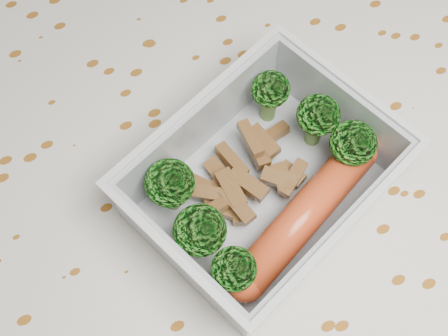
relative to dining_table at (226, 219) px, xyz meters
name	(u,v)px	position (x,y,z in m)	size (l,w,h in m)	color
dining_table	(226,219)	(0.00, 0.00, 0.00)	(1.40, 0.90, 0.75)	brown
tablecloth	(227,197)	(0.00, 0.00, 0.05)	(1.46, 0.96, 0.19)	silver
lunch_container	(263,186)	(0.01, -0.02, 0.11)	(0.20, 0.18, 0.06)	silver
broccoli_florets	(254,175)	(0.01, -0.02, 0.13)	(0.15, 0.13, 0.05)	#608C3F
meat_pile	(244,178)	(0.01, -0.01, 0.10)	(0.09, 0.07, 0.03)	brown
sausage	(305,214)	(0.03, -0.06, 0.11)	(0.14, 0.07, 0.03)	#D2471F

